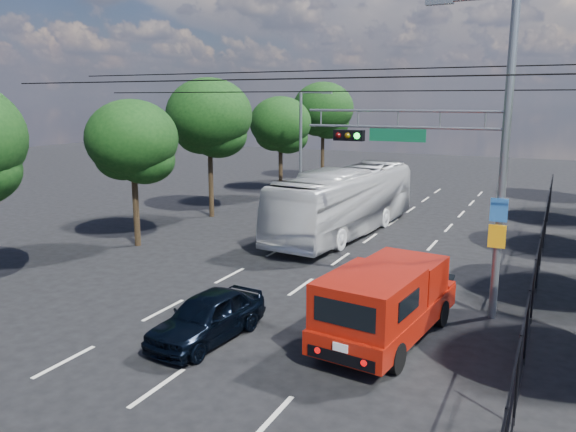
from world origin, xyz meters
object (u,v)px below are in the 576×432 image
Objects in this scene: signal_mast at (462,146)px; red_pickup at (387,301)px; white_bus at (345,201)px; white_van at (309,210)px; navy_hatchback at (207,317)px.

red_pickup is at bearing -112.25° from signal_mast.
signal_mast is at bearing -46.49° from white_bus.
signal_mast is 14.43m from white_van.
white_bus is at bearing 115.57° from red_pickup.
white_bus reaches higher than red_pickup.
white_bus is 2.84× the size of white_van.
signal_mast is at bearing -38.83° from white_van.
white_bus is 3.16m from white_van.
red_pickup is 12.81m from white_bus.
navy_hatchback is at bearing -80.91° from white_bus.
white_van is at bearing 108.69° from navy_hatchback.
white_van is at bearing 121.96° from red_pickup.
navy_hatchback is at bearing -137.79° from signal_mast.
navy_hatchback is 15.60m from white_van.
signal_mast is 2.29× the size of white_van.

